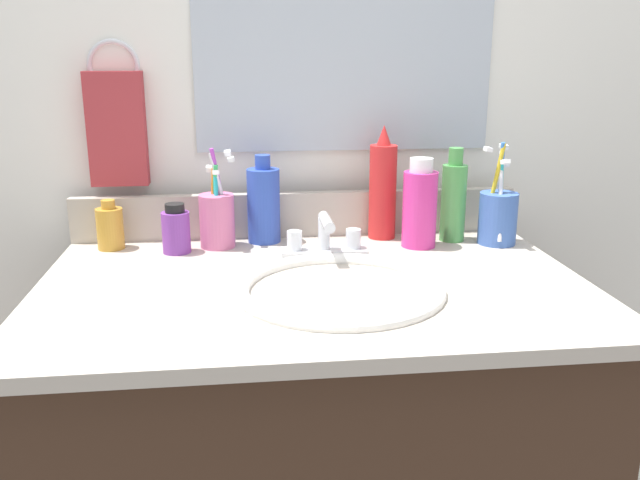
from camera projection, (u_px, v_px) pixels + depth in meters
countertop at (314, 287)px, 1.11m from camera, size 0.90×0.60×0.02m
backsplash at (298, 214)px, 1.37m from camera, size 0.90×0.02×0.09m
back_wall at (297, 303)px, 1.49m from camera, size 2.00×0.04×1.30m
mirror_panel at (345, 7)px, 1.31m from camera, size 0.60×0.01×0.56m
towel_ring at (113, 65)px, 1.29m from camera, size 0.10×0.01×0.10m
hand_towel at (117, 129)px, 1.30m from camera, size 0.11×0.04×0.22m
sink_basin at (340, 309)px, 1.07m from camera, size 0.33×0.33×0.11m
faucet at (324, 241)px, 1.24m from camera, size 0.16×0.10×0.08m
bottle_spray_red at (383, 189)px, 1.34m from camera, size 0.05×0.05×0.23m
bottle_soap_pink at (420, 206)px, 1.29m from camera, size 0.07×0.07×0.17m
bottle_toner_green at (454, 200)px, 1.33m from camera, size 0.05×0.05×0.19m
bottle_shampoo_blue at (264, 204)px, 1.32m from camera, size 0.06×0.06×0.17m
bottle_cream_purple at (176, 230)px, 1.25m from camera, size 0.05×0.05×0.09m
bottle_oil_amber at (110, 227)px, 1.28m from camera, size 0.05×0.05×0.10m
cup_blue_plastic at (498, 216)px, 1.31m from camera, size 0.07×0.08×0.20m
cup_pink at (217, 218)px, 1.29m from camera, size 0.07×0.08×0.19m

